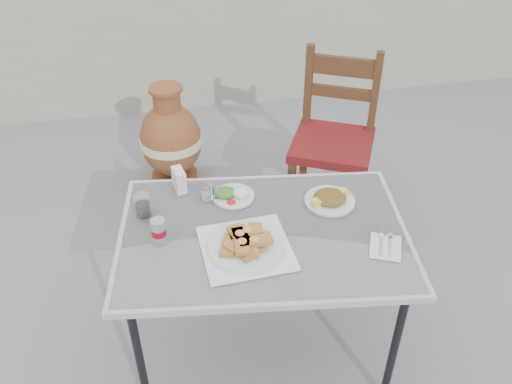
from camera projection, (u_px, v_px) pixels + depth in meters
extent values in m
plane|color=slate|center=(238.00, 345.00, 2.51)|extent=(80.00, 80.00, 0.00)
cylinder|color=black|center=(140.00, 362.00, 2.05)|extent=(0.03, 0.03, 0.64)
cylinder|color=black|center=(394.00, 348.00, 2.10)|extent=(0.03, 0.03, 0.64)
cylinder|color=black|center=(154.00, 251.00, 2.54)|extent=(0.03, 0.03, 0.64)
cylinder|color=black|center=(359.00, 242.00, 2.60)|extent=(0.03, 0.03, 0.64)
cube|color=silver|center=(263.00, 234.00, 2.12)|extent=(1.22, 0.90, 0.03)
cube|color=white|center=(263.00, 231.00, 2.11)|extent=(1.18, 0.86, 0.00)
cube|color=white|center=(246.00, 248.00, 2.03)|extent=(0.35, 0.35, 0.00)
cylinder|color=silver|center=(246.00, 246.00, 2.02)|extent=(0.29, 0.29, 0.01)
cylinder|color=silver|center=(246.00, 247.00, 2.02)|extent=(0.30, 0.30, 0.01)
cylinder|color=silver|center=(233.00, 196.00, 2.28)|extent=(0.18, 0.18, 0.01)
ellipsoid|color=silver|center=(241.00, 193.00, 2.27)|extent=(0.07, 0.07, 0.04)
ellipsoid|color=#2B7421|center=(225.00, 193.00, 2.27)|extent=(0.09, 0.08, 0.04)
cylinder|color=red|center=(231.00, 202.00, 2.23)|extent=(0.04, 0.04, 0.00)
cylinder|color=silver|center=(330.00, 201.00, 2.25)|extent=(0.21, 0.21, 0.01)
ellipsoid|color=#2B6619|center=(330.00, 197.00, 2.24)|extent=(0.14, 0.13, 0.04)
cylinder|color=yellow|center=(316.00, 203.00, 2.21)|extent=(0.05, 0.04, 0.04)
cylinder|color=yellow|center=(344.00, 192.00, 2.27)|extent=(0.05, 0.04, 0.04)
cylinder|color=white|center=(159.00, 231.00, 2.03)|extent=(0.06, 0.06, 0.10)
cylinder|color=red|center=(159.00, 232.00, 2.03)|extent=(0.06, 0.06, 0.03)
cylinder|color=silver|center=(157.00, 221.00, 2.00)|extent=(0.05, 0.05, 0.00)
cylinder|color=white|center=(143.00, 205.00, 2.16)|extent=(0.07, 0.07, 0.09)
cylinder|color=black|center=(143.00, 209.00, 2.17)|extent=(0.06, 0.06, 0.06)
cube|color=white|center=(179.00, 180.00, 2.29)|extent=(0.06, 0.09, 0.10)
cube|color=#1745AE|center=(185.00, 180.00, 2.31)|extent=(0.02, 0.04, 0.06)
cube|color=silver|center=(212.00, 196.00, 2.28)|extent=(0.09, 0.07, 0.01)
cylinder|color=white|center=(207.00, 193.00, 2.24)|extent=(0.02, 0.02, 0.05)
cylinder|color=white|center=(217.00, 192.00, 2.25)|extent=(0.02, 0.02, 0.05)
cylinder|color=silver|center=(211.00, 188.00, 2.28)|extent=(0.02, 0.02, 0.04)
cube|color=white|center=(385.00, 247.00, 2.03)|extent=(0.16, 0.18, 0.00)
cube|color=silver|center=(381.00, 245.00, 2.03)|extent=(0.06, 0.11, 0.00)
ellipsoid|color=silver|center=(382.00, 234.00, 2.08)|extent=(0.03, 0.04, 0.01)
cube|color=silver|center=(390.00, 247.00, 2.03)|extent=(0.05, 0.11, 0.00)
cube|color=silver|center=(390.00, 235.00, 2.08)|extent=(0.03, 0.04, 0.00)
cube|color=#381E0F|center=(291.00, 196.00, 3.04)|extent=(0.06, 0.06, 0.46)
cube|color=#381E0F|center=(357.00, 207.00, 2.97)|extent=(0.06, 0.06, 0.46)
cube|color=#381E0F|center=(304.00, 161.00, 3.33)|extent=(0.06, 0.06, 0.46)
cube|color=#381E0F|center=(364.00, 170.00, 3.25)|extent=(0.06, 0.06, 0.46)
cube|color=maroon|center=(332.00, 145.00, 2.99)|extent=(0.58, 0.58, 0.05)
cube|color=#381E0F|center=(308.00, 89.00, 3.04)|extent=(0.06, 0.06, 0.51)
cube|color=#381E0F|center=(375.00, 96.00, 2.96)|extent=(0.06, 0.06, 0.51)
cube|color=#381E0F|center=(344.00, 66.00, 2.91)|extent=(0.38, 0.21, 0.10)
cube|color=#381E0F|center=(341.00, 92.00, 3.00)|extent=(0.38, 0.21, 0.06)
cylinder|color=brown|center=(175.00, 177.00, 3.53)|extent=(0.29, 0.29, 0.07)
ellipsoid|color=brown|center=(171.00, 140.00, 3.36)|extent=(0.38, 0.38, 0.48)
cylinder|color=beige|center=(171.00, 140.00, 3.36)|extent=(0.39, 0.39, 0.05)
cylinder|color=brown|center=(167.00, 102.00, 3.20)|extent=(0.16, 0.16, 0.15)
cylinder|color=brown|center=(165.00, 89.00, 3.15)|extent=(0.20, 0.20, 0.02)
cube|color=#A5A089|center=(179.00, 30.00, 4.12)|extent=(6.00, 0.25, 1.20)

